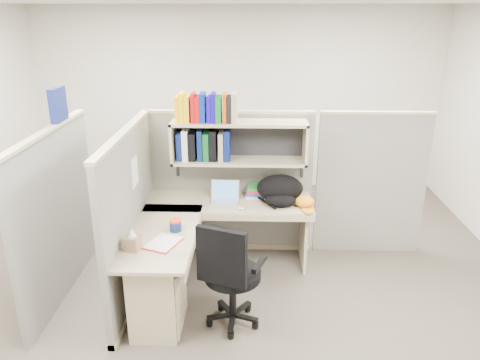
{
  "coord_description": "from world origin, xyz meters",
  "views": [
    {
      "loc": [
        0.25,
        -3.97,
        2.65
      ],
      "look_at": [
        0.12,
        0.25,
        1.09
      ],
      "focal_mm": 35.0,
      "sensor_mm": 36.0,
      "label": 1
    }
  ],
  "objects_px": {
    "desk": "(180,267)",
    "laptop": "(224,193)",
    "task_chair": "(231,291)",
    "backpack": "(280,190)",
    "snack_canister": "(175,225)"
  },
  "relations": [
    {
      "from": "backpack",
      "to": "snack_canister",
      "type": "relative_size",
      "value": 4.31
    },
    {
      "from": "backpack",
      "to": "snack_canister",
      "type": "xyz_separation_m",
      "value": [
        -0.99,
        -0.67,
        -0.09
      ]
    },
    {
      "from": "snack_canister",
      "to": "laptop",
      "type": "bearing_deg",
      "value": 59.57
    },
    {
      "from": "desk",
      "to": "task_chair",
      "type": "bearing_deg",
      "value": -28.44
    },
    {
      "from": "backpack",
      "to": "snack_canister",
      "type": "height_order",
      "value": "backpack"
    },
    {
      "from": "desk",
      "to": "laptop",
      "type": "distance_m",
      "value": 0.99
    },
    {
      "from": "desk",
      "to": "laptop",
      "type": "height_order",
      "value": "laptop"
    },
    {
      "from": "snack_canister",
      "to": "task_chair",
      "type": "bearing_deg",
      "value": -37.58
    },
    {
      "from": "desk",
      "to": "snack_canister",
      "type": "bearing_deg",
      "value": 108.17
    },
    {
      "from": "backpack",
      "to": "task_chair",
      "type": "relative_size",
      "value": 0.47
    },
    {
      "from": "task_chair",
      "to": "backpack",
      "type": "bearing_deg",
      "value": 66.54
    },
    {
      "from": "backpack",
      "to": "task_chair",
      "type": "xyz_separation_m",
      "value": [
        -0.47,
        -1.07,
        -0.51
      ]
    },
    {
      "from": "laptop",
      "to": "snack_canister",
      "type": "bearing_deg",
      "value": -117.57
    },
    {
      "from": "desk",
      "to": "backpack",
      "type": "height_order",
      "value": "backpack"
    },
    {
      "from": "desk",
      "to": "task_chair",
      "type": "distance_m",
      "value": 0.54
    }
  ]
}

